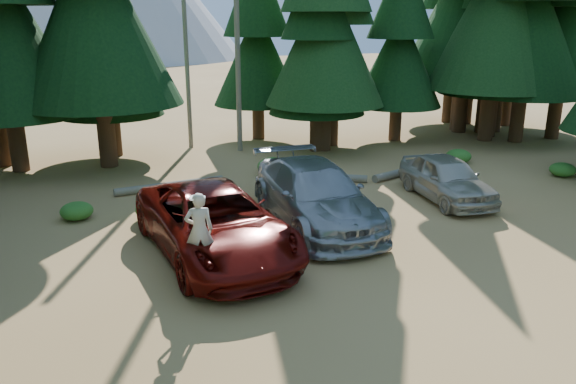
{
  "coord_description": "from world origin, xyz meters",
  "views": [
    {
      "loc": [
        -6.56,
        -10.3,
        5.92
      ],
      "look_at": [
        -1.02,
        3.75,
        1.25
      ],
      "focal_mm": 35.0,
      "sensor_mm": 36.0,
      "label": 1
    }
  ],
  "objects_px": {
    "red_pickup": "(215,223)",
    "log_right": "(415,169)",
    "frisbee_player": "(199,230)",
    "silver_minivan_right": "(446,178)",
    "log_mid": "(322,177)",
    "log_left": "(170,186)",
    "silver_minivan_center": "(315,195)"
  },
  "relations": [
    {
      "from": "red_pickup",
      "to": "log_right",
      "type": "height_order",
      "value": "red_pickup"
    },
    {
      "from": "silver_minivan_center",
      "to": "log_left",
      "type": "xyz_separation_m",
      "value": [
        -3.43,
        5.15,
        -0.76
      ]
    },
    {
      "from": "frisbee_player",
      "to": "silver_minivan_right",
      "type": "bearing_deg",
      "value": -151.2
    },
    {
      "from": "red_pickup",
      "to": "log_right",
      "type": "bearing_deg",
      "value": 22.91
    },
    {
      "from": "log_mid",
      "to": "red_pickup",
      "type": "bearing_deg",
      "value": -102.75
    },
    {
      "from": "red_pickup",
      "to": "log_mid",
      "type": "xyz_separation_m",
      "value": [
        5.56,
        5.43,
        -0.74
      ]
    },
    {
      "from": "red_pickup",
      "to": "silver_minivan_right",
      "type": "bearing_deg",
      "value": 6.48
    },
    {
      "from": "log_mid",
      "to": "log_right",
      "type": "height_order",
      "value": "log_right"
    },
    {
      "from": "silver_minivan_center",
      "to": "log_left",
      "type": "relative_size",
      "value": 1.57
    },
    {
      "from": "silver_minivan_right",
      "to": "log_mid",
      "type": "height_order",
      "value": "silver_minivan_right"
    },
    {
      "from": "silver_minivan_right",
      "to": "log_left",
      "type": "height_order",
      "value": "silver_minivan_right"
    },
    {
      "from": "log_left",
      "to": "log_right",
      "type": "xyz_separation_m",
      "value": [
        9.59,
        -1.28,
        0.01
      ]
    },
    {
      "from": "log_left",
      "to": "log_mid",
      "type": "xyz_separation_m",
      "value": [
        5.61,
        -0.92,
        0.0
      ]
    },
    {
      "from": "silver_minivan_right",
      "to": "log_right",
      "type": "height_order",
      "value": "silver_minivan_right"
    },
    {
      "from": "red_pickup",
      "to": "log_mid",
      "type": "relative_size",
      "value": 1.84
    },
    {
      "from": "frisbee_player",
      "to": "log_mid",
      "type": "distance_m",
      "value": 9.77
    },
    {
      "from": "red_pickup",
      "to": "frisbee_player",
      "type": "relative_size",
      "value": 3.7
    },
    {
      "from": "red_pickup",
      "to": "log_left",
      "type": "xyz_separation_m",
      "value": [
        -0.06,
        6.35,
        -0.74
      ]
    },
    {
      "from": "silver_minivan_center",
      "to": "silver_minivan_right",
      "type": "height_order",
      "value": "silver_minivan_center"
    },
    {
      "from": "red_pickup",
      "to": "log_mid",
      "type": "height_order",
      "value": "red_pickup"
    },
    {
      "from": "log_left",
      "to": "silver_minivan_center",
      "type": "bearing_deg",
      "value": -61.19
    },
    {
      "from": "log_left",
      "to": "silver_minivan_right",
      "type": "bearing_deg",
      "value": -33.16
    },
    {
      "from": "red_pickup",
      "to": "silver_minivan_center",
      "type": "bearing_deg",
      "value": 14.5
    },
    {
      "from": "red_pickup",
      "to": "silver_minivan_center",
      "type": "relative_size",
      "value": 1.02
    },
    {
      "from": "silver_minivan_right",
      "to": "silver_minivan_center",
      "type": "bearing_deg",
      "value": -166.72
    },
    {
      "from": "log_right",
      "to": "log_left",
      "type": "bearing_deg",
      "value": 155.13
    },
    {
      "from": "silver_minivan_center",
      "to": "silver_minivan_right",
      "type": "xyz_separation_m",
      "value": [
        5.13,
        0.54,
        -0.15
      ]
    },
    {
      "from": "silver_minivan_center",
      "to": "log_right",
      "type": "xyz_separation_m",
      "value": [
        6.16,
        3.87,
        -0.75
      ]
    },
    {
      "from": "log_mid",
      "to": "silver_minivan_center",
      "type": "bearing_deg",
      "value": -84.4
    },
    {
      "from": "red_pickup",
      "to": "silver_minivan_right",
      "type": "xyz_separation_m",
      "value": [
        8.5,
        1.74,
        -0.13
      ]
    },
    {
      "from": "log_left",
      "to": "log_mid",
      "type": "relative_size",
      "value": 1.14
    },
    {
      "from": "silver_minivan_center",
      "to": "log_left",
      "type": "height_order",
      "value": "silver_minivan_center"
    }
  ]
}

